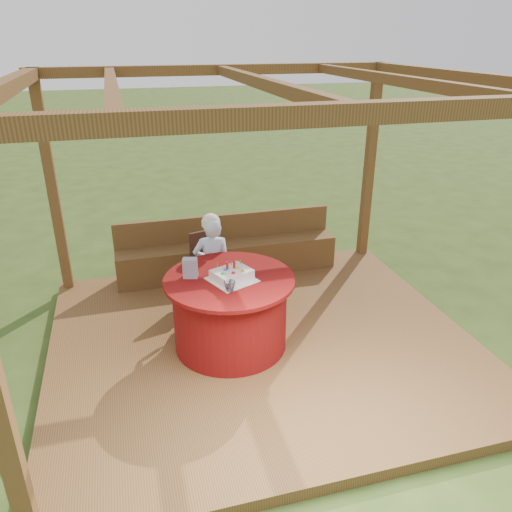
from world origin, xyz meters
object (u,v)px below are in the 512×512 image
at_px(bench, 228,255).
at_px(drinking_glass, 230,286).
at_px(chair, 209,262).
at_px(birthday_cake, 232,275).
at_px(gift_bag, 190,268).
at_px(table, 230,312).
at_px(elderly_woman, 212,264).

distance_m(bench, drinking_glass, 2.15).
relative_size(chair, birthday_cake, 1.56).
distance_m(birthday_cake, gift_bag, 0.43).
height_order(bench, table, bench).
height_order(bench, drinking_glass, drinking_glass).
relative_size(bench, birthday_cake, 5.57).
bearing_deg(birthday_cake, drinking_glass, -107.77).
xyz_separation_m(table, gift_bag, (-0.37, 0.12, 0.50)).
relative_size(table, chair, 1.59).
bearing_deg(birthday_cake, chair, 91.21).
height_order(table, gift_bag, gift_bag).
bearing_deg(bench, chair, -122.26).
distance_m(table, gift_bag, 0.63).
distance_m(elderly_woman, birthday_cake, 0.82).
height_order(table, birthday_cake, birthday_cake).
distance_m(elderly_woman, gift_bag, 0.75).
bearing_deg(drinking_glass, birthday_cake, 72.23).
distance_m(chair, gift_bag, 1.19).
bearing_deg(gift_bag, birthday_cake, -9.17).
bearing_deg(gift_bag, elderly_woman, 76.28).
xyz_separation_m(chair, elderly_woman, (-0.03, -0.43, 0.17)).
height_order(bench, elderly_woman, elderly_woman).
bearing_deg(drinking_glass, elderly_woman, 88.90).
distance_m(table, birthday_cake, 0.45).
xyz_separation_m(bench, chair, (-0.37, -0.58, 0.19)).
height_order(bench, birthday_cake, birthday_cake).
distance_m(bench, elderly_woman, 1.15).
xyz_separation_m(birthday_cake, gift_bag, (-0.39, 0.18, 0.05)).
bearing_deg(drinking_glass, bench, 78.41).
xyz_separation_m(bench, gift_bag, (-0.73, -1.62, 0.64)).
relative_size(elderly_woman, birthday_cake, 2.31).
bearing_deg(birthday_cake, table, 107.31).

